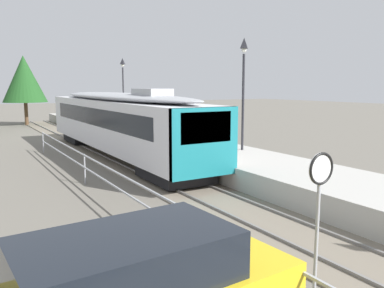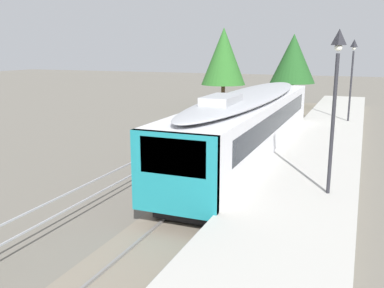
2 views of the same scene
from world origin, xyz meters
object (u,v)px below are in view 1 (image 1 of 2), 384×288
Objects in this scene: platform_lamp_mid_platform at (244,73)px; speed_limit_sign at (320,189)px; commuter_train at (118,120)px; platform_lamp_far_end at (123,78)px.

platform_lamp_mid_platform reaches higher than speed_limit_sign.
platform_lamp_far_end is at bearing 67.33° from commuter_train.
platform_lamp_far_end reaches higher than speed_limit_sign.
platform_lamp_mid_platform is (4.22, -5.70, 2.48)m from commuter_train.
platform_lamp_far_end is (4.22, 10.11, 2.48)m from commuter_train.
platform_lamp_mid_platform reaches higher than commuter_train.
platform_lamp_mid_platform is 15.82m from platform_lamp_far_end.
platform_lamp_mid_platform is 1.00× the size of platform_lamp_far_end.
platform_lamp_far_end reaches higher than commuter_train.
commuter_train is at bearing 126.52° from platform_lamp_mid_platform.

